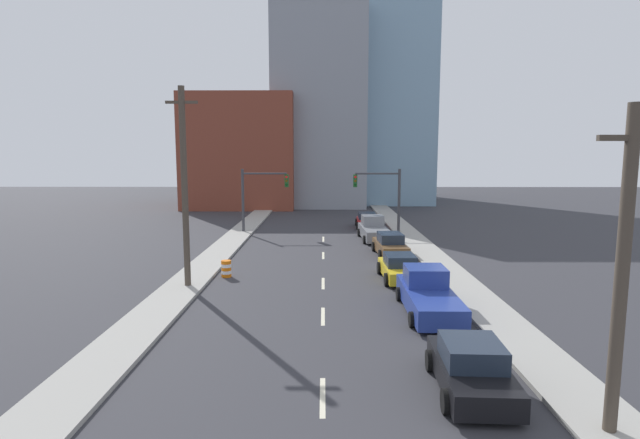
{
  "coord_description": "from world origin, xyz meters",
  "views": [
    {
      "loc": [
        0.02,
        -5.28,
        6.95
      ],
      "look_at": [
        -0.24,
        30.7,
        2.2
      ],
      "focal_mm": 28.0,
      "sensor_mm": 36.0,
      "label": 1
    }
  ],
  "objects": [
    {
      "name": "lane_stripe_at_8m",
      "position": [
        0.0,
        8.29,
        0.0
      ],
      "size": [
        0.16,
        2.4,
        0.01
      ],
      "primitive_type": "cube",
      "color": "beige",
      "rests_on": "ground"
    },
    {
      "name": "sedan_yellow",
      "position": [
        4.25,
        21.82,
        0.66
      ],
      "size": [
        2.2,
        4.43,
        1.43
      ],
      "rotation": [
        0.0,
        0.0,
        0.03
      ],
      "color": "gold",
      "rests_on": "ground"
    },
    {
      "name": "utility_pole_right_near",
      "position": [
        7.11,
        6.32,
        4.17
      ],
      "size": [
        1.6,
        0.32,
        8.11
      ],
      "color": "#473D33",
      "rests_on": "ground"
    },
    {
      "name": "sedan_brown",
      "position": [
        4.62,
        28.56,
        0.7
      ],
      "size": [
        2.25,
        4.87,
        1.55
      ],
      "rotation": [
        0.0,
        0.0,
        0.05
      ],
      "color": "brown",
      "rests_on": "ground"
    },
    {
      "name": "sidewalk_left",
      "position": [
        -7.3,
        45.51,
        0.08
      ],
      "size": [
        2.19,
        91.01,
        0.17
      ],
      "color": "#9E9B93",
      "rests_on": "ground"
    },
    {
      "name": "sedan_red",
      "position": [
        4.13,
        41.5,
        0.66
      ],
      "size": [
        2.15,
        4.25,
        1.43
      ],
      "rotation": [
        0.0,
        0.0,
        -0.02
      ],
      "color": "red",
      "rests_on": "ground"
    },
    {
      "name": "sidewalk_right",
      "position": [
        7.3,
        45.51,
        0.08
      ],
      "size": [
        2.19,
        91.01,
        0.17
      ],
      "color": "#9E9B93",
      "rests_on": "ground"
    },
    {
      "name": "lane_stripe_at_28m",
      "position": [
        0.0,
        28.41,
        0.0
      ],
      "size": [
        0.16,
        2.4,
        0.01
      ],
      "primitive_type": "cube",
      "color": "beige",
      "rests_on": "ground"
    },
    {
      "name": "utility_pole_left_mid",
      "position": [
        -7.04,
        19.96,
        5.27
      ],
      "size": [
        1.6,
        0.32,
        10.29
      ],
      "color": "#473D33",
      "rests_on": "ground"
    },
    {
      "name": "building_office_center",
      "position": [
        -0.6,
        66.74,
        12.91
      ],
      "size": [
        12.0,
        20.0,
        25.81
      ],
      "color": "gray",
      "rests_on": "ground"
    },
    {
      "name": "lane_stripe_at_15m",
      "position": [
        0.0,
        15.48,
        0.0
      ],
      "size": [
        0.16,
        2.4,
        0.01
      ],
      "primitive_type": "cube",
      "color": "beige",
      "rests_on": "ground"
    },
    {
      "name": "sedan_black",
      "position": [
        4.37,
        8.69,
        0.69
      ],
      "size": [
        2.33,
        4.41,
        1.52
      ],
      "rotation": [
        0.0,
        0.0,
        -0.05
      ],
      "color": "black",
      "rests_on": "ground"
    },
    {
      "name": "pickup_truck_blue",
      "position": [
        4.65,
        16.16,
        0.76
      ],
      "size": [
        2.33,
        5.98,
        1.86
      ],
      "rotation": [
        0.0,
        0.0,
        -0.01
      ],
      "color": "navy",
      "rests_on": "ground"
    },
    {
      "name": "building_glass_right",
      "position": [
        8.5,
        70.74,
        14.23
      ],
      "size": [
        13.0,
        20.0,
        28.46
      ],
      "color": "#7A9EB7",
      "rests_on": "ground"
    },
    {
      "name": "pickup_truck_gray",
      "position": [
        4.11,
        34.95,
        0.78
      ],
      "size": [
        2.45,
        5.8,
        1.9
      ],
      "rotation": [
        0.0,
        0.0,
        0.05
      ],
      "color": "slate",
      "rests_on": "ground"
    },
    {
      "name": "traffic_signal_right",
      "position": [
        5.4,
        38.21,
        3.67
      ],
      "size": [
        4.14,
        0.35,
        5.64
      ],
      "color": "#38383D",
      "rests_on": "ground"
    },
    {
      "name": "building_brick_left",
      "position": [
        -10.68,
        62.74,
        7.18
      ],
      "size": [
        14.0,
        16.0,
        14.36
      ],
      "color": "brown",
      "rests_on": "ground"
    },
    {
      "name": "lane_stripe_at_35m",
      "position": [
        0.0,
        35.04,
        0.0
      ],
      "size": [
        0.16,
        2.4,
        0.01
      ],
      "primitive_type": "cube",
      "color": "beige",
      "rests_on": "ground"
    },
    {
      "name": "traffic_barrel",
      "position": [
        -5.51,
        22.36,
        0.47
      ],
      "size": [
        0.56,
        0.56,
        0.95
      ],
      "color": "orange",
      "rests_on": "ground"
    },
    {
      "name": "lane_stripe_at_21m",
      "position": [
        0.0,
        20.97,
        0.0
      ],
      "size": [
        0.16,
        2.4,
        0.01
      ],
      "primitive_type": "cube",
      "color": "beige",
      "rests_on": "ground"
    },
    {
      "name": "traffic_signal_left",
      "position": [
        -5.83,
        38.21,
        3.67
      ],
      "size": [
        4.14,
        0.35,
        5.64
      ],
      "color": "#38383D",
      "rests_on": "ground"
    }
  ]
}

